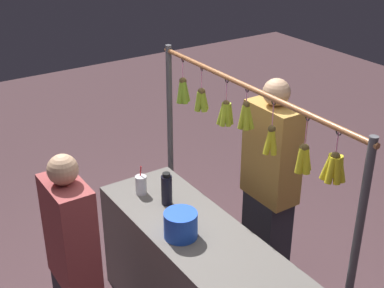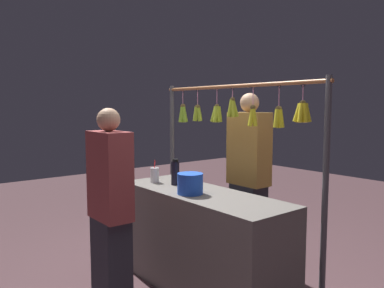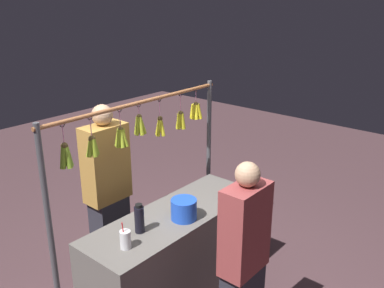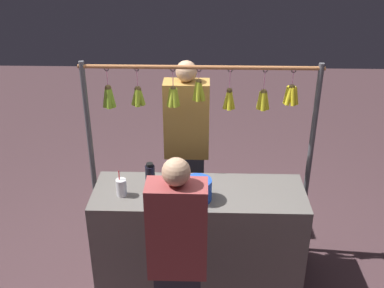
# 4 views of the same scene
# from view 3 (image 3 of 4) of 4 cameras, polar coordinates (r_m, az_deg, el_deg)

# --- Properties ---
(market_counter) EXTENTS (1.66, 0.57, 0.85)m
(market_counter) POSITION_cam_3_polar(r_m,az_deg,el_deg) (3.78, -2.28, -14.98)
(market_counter) COLOR #66605B
(market_counter) RESTS_ON ground
(display_rack) EXTENTS (1.90, 0.12, 1.77)m
(display_rack) POSITION_cam_3_polar(r_m,az_deg,el_deg) (3.61, -6.67, -1.46)
(display_rack) COLOR #4C4C51
(display_rack) RESTS_ON ground
(water_bottle) EXTENTS (0.07, 0.07, 0.24)m
(water_bottle) POSITION_cam_3_polar(r_m,az_deg,el_deg) (3.27, -7.10, -9.97)
(water_bottle) COLOR black
(water_bottle) RESTS_ON market_counter
(blue_bucket) EXTENTS (0.21, 0.21, 0.17)m
(blue_bucket) POSITION_cam_3_polar(r_m,az_deg,el_deg) (3.44, -1.11, -8.77)
(blue_bucket) COLOR blue
(blue_bucket) RESTS_ON market_counter
(drink_cup) EXTENTS (0.08, 0.08, 0.21)m
(drink_cup) POSITION_cam_3_polar(r_m,az_deg,el_deg) (3.12, -8.96, -12.58)
(drink_cup) COLOR silver
(drink_cup) RESTS_ON market_counter
(vendor_person) EXTENTS (0.40, 0.22, 1.68)m
(vendor_person) POSITION_cam_3_polar(r_m,az_deg,el_deg) (3.95, -11.23, -6.81)
(vendor_person) COLOR #2D2D38
(vendor_person) RESTS_ON ground
(customer_person) EXTENTS (0.37, 0.20, 1.55)m
(customer_person) POSITION_cam_3_polar(r_m,az_deg,el_deg) (3.11, 6.91, -15.91)
(customer_person) COLOR #2D2D38
(customer_person) RESTS_ON ground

